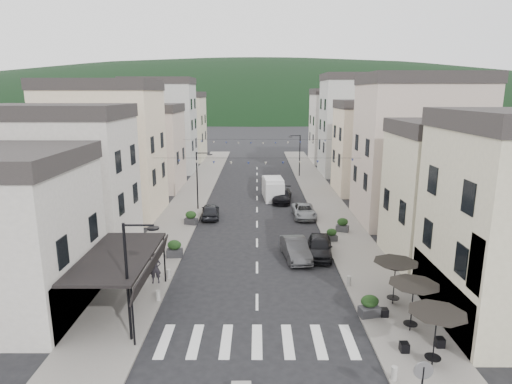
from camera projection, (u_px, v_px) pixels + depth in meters
ground at (257, 367)px, 18.82m from camera, size 700.00×700.00×0.00m
sidewalk_left at (193, 196)px, 50.00m from camera, size 4.00×76.00×0.12m
sidewalk_right at (321, 196)px, 49.96m from camera, size 4.00×76.00×0.12m
hill_backdrop at (257, 110)px, 311.05m from camera, size 640.00×360.00×70.00m
boutique_awning at (123, 258)px, 23.00m from camera, size 3.77×7.50×3.28m
buildings_row_left at (143, 139)px, 54.24m from camera, size 10.20×54.16×14.00m
buildings_row_right at (374, 138)px, 53.01m from camera, size 10.20×54.16×14.50m
cafe_terrace at (413, 289)px, 21.00m from camera, size 2.50×8.10×2.53m
streetlamp_left_near at (133, 270)px, 19.95m from camera, size 1.70×0.56×6.00m
streetlamp_left_far at (200, 175)px, 43.32m from camera, size 1.70×0.56×6.00m
streetlamp_right_far at (298, 151)px, 60.83m from camera, size 1.70×0.56×6.00m
traffic_sign at (422, 381)px, 14.96m from camera, size 0.70×0.07×2.70m
bollards at (257, 299)px, 24.08m from camera, size 11.66×10.26×0.60m
bunting_near at (257, 162)px, 38.97m from camera, size 19.00×0.28×0.62m
bunting_far at (257, 142)px, 54.56m from camera, size 19.00×0.28×0.62m
parked_car_a at (319, 246)px, 31.41m from camera, size 2.41×4.70×1.53m
parked_car_b at (296, 249)px, 30.96m from camera, size 2.14×4.70×1.49m
parked_car_c at (304, 211)px, 41.35m from camera, size 2.20×4.61×1.27m
parked_car_d at (282, 196)px, 47.28m from camera, size 2.52×5.00×1.39m
parked_car_e at (210, 211)px, 41.13m from camera, size 2.00×4.27×1.41m
delivery_van at (273, 188)px, 48.67m from camera, size 2.43×5.32×2.48m
pedestrian_a at (155, 268)px, 26.69m from camera, size 0.75×0.54×1.92m
pedestrian_b at (148, 249)px, 30.32m from camera, size 0.97×0.87×1.67m
planter_la at (174, 249)px, 31.02m from camera, size 1.18×0.71×1.28m
planter_lb at (191, 218)px, 38.75m from camera, size 1.25×0.92×1.25m
planter_ra at (370, 306)px, 22.75m from camera, size 1.20×0.84×1.21m
planter_rb at (331, 235)px, 34.38m from camera, size 1.02×0.70×1.04m
planter_rc at (342, 225)px, 36.75m from camera, size 1.20×0.92×1.19m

